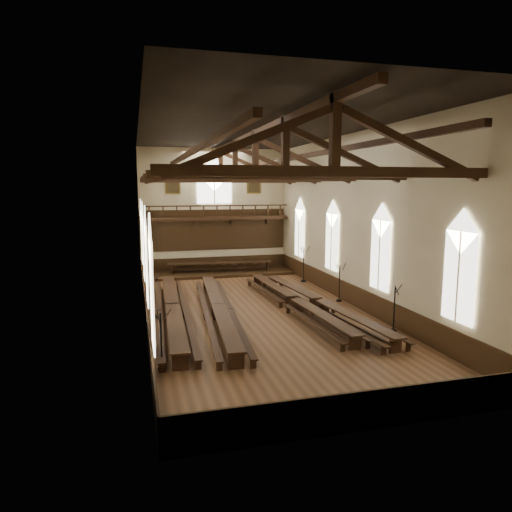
% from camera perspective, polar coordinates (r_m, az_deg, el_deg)
% --- Properties ---
extents(ground, '(26.00, 26.00, 0.00)m').
position_cam_1_polar(ground, '(25.70, -0.08, -6.98)').
color(ground, brown).
rests_on(ground, ground).
extents(room_walls, '(26.00, 26.00, 26.00)m').
position_cam_1_polar(room_walls, '(24.76, -0.08, 7.58)').
color(room_walls, beige).
rests_on(room_walls, ground).
extents(wainscot_band, '(12.00, 26.00, 1.20)m').
position_cam_1_polar(wainscot_band, '(25.54, -0.08, -5.68)').
color(wainscot_band, '#372110').
rests_on(wainscot_band, ground).
extents(side_windows, '(11.85, 19.80, 4.50)m').
position_cam_1_polar(side_windows, '(24.96, -0.08, 1.32)').
color(side_windows, white).
rests_on(side_windows, room_walls).
extents(end_window, '(2.80, 0.12, 3.80)m').
position_cam_1_polar(end_window, '(37.37, -5.24, 9.06)').
color(end_window, white).
rests_on(end_window, room_walls).
extents(minstrels_gallery, '(11.80, 1.24, 3.70)m').
position_cam_1_polar(minstrels_gallery, '(37.25, -5.10, 3.95)').
color(minstrels_gallery, '#32180F').
rests_on(minstrels_gallery, room_walls).
extents(portraits, '(7.75, 0.09, 1.45)m').
position_cam_1_polar(portraits, '(37.37, -5.23, 8.87)').
color(portraits, brown).
rests_on(portraits, room_walls).
extents(roof_trusses, '(11.70, 25.70, 2.80)m').
position_cam_1_polar(roof_trusses, '(24.79, -0.08, 11.64)').
color(roof_trusses, '#32180F').
rests_on(roof_trusses, room_walls).
extents(refectory_row_a, '(1.98, 15.10, 0.82)m').
position_cam_1_polar(refectory_row_a, '(24.69, -10.37, -6.34)').
color(refectory_row_a, '#32180F').
rests_on(refectory_row_a, ground).
extents(refectory_row_b, '(2.21, 14.90, 0.79)m').
position_cam_1_polar(refectory_row_b, '(24.47, -4.70, -6.40)').
color(refectory_row_b, '#32180F').
rests_on(refectory_row_b, ground).
extents(refectory_row_c, '(1.80, 14.30, 0.73)m').
position_cam_1_polar(refectory_row_c, '(26.07, 4.80, -5.57)').
color(refectory_row_c, '#32180F').
rests_on(refectory_row_c, ground).
extents(refectory_row_d, '(2.11, 14.46, 0.74)m').
position_cam_1_polar(refectory_row_d, '(25.81, 7.84, -5.74)').
color(refectory_row_d, '#32180F').
rests_on(refectory_row_d, ground).
extents(dais, '(11.40, 3.16, 0.21)m').
position_cam_1_polar(dais, '(36.55, -4.51, -2.14)').
color(dais, '#372110').
rests_on(dais, ground).
extents(high_table, '(8.35, 1.79, 0.78)m').
position_cam_1_polar(high_table, '(36.42, -4.53, -0.96)').
color(high_table, '#32180F').
rests_on(high_table, dais).
extents(high_chairs, '(6.71, 0.42, 0.93)m').
position_cam_1_polar(high_chairs, '(37.22, -4.75, -0.99)').
color(high_chairs, '#32180F').
rests_on(high_chairs, dais).
extents(candelabrum_left_near, '(0.68, 0.71, 2.34)m').
position_cam_1_polar(candelabrum_left_near, '(18.09, -11.72, -11.60)').
color(candelabrum_left_near, black).
rests_on(candelabrum_left_near, ground).
extents(candelabrum_left_mid, '(0.63, 0.72, 2.34)m').
position_cam_1_polar(candelabrum_left_mid, '(25.07, -12.71, -5.91)').
color(candelabrum_left_mid, black).
rests_on(candelabrum_left_mid, ground).
extents(candelabrum_left_far, '(0.68, 0.73, 2.40)m').
position_cam_1_polar(candelabrum_left_far, '(29.26, -13.07, -3.81)').
color(candelabrum_left_far, black).
rests_on(candelabrum_left_far, ground).
extents(candelabrum_right_near, '(0.68, 0.69, 2.30)m').
position_cam_1_polar(candelabrum_right_near, '(23.12, 16.85, -7.34)').
color(candelabrum_right_near, black).
rests_on(candelabrum_right_near, ground).
extents(candelabrum_right_mid, '(0.73, 0.67, 2.39)m').
position_cam_1_polar(candelabrum_right_mid, '(28.28, 10.36, -4.15)').
color(candelabrum_right_mid, black).
rests_on(candelabrum_right_mid, ground).
extents(candelabrum_right_far, '(0.81, 0.76, 2.66)m').
position_cam_1_polar(candelabrum_right_far, '(33.74, 5.96, -1.85)').
color(candelabrum_right_far, black).
rests_on(candelabrum_right_far, ground).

